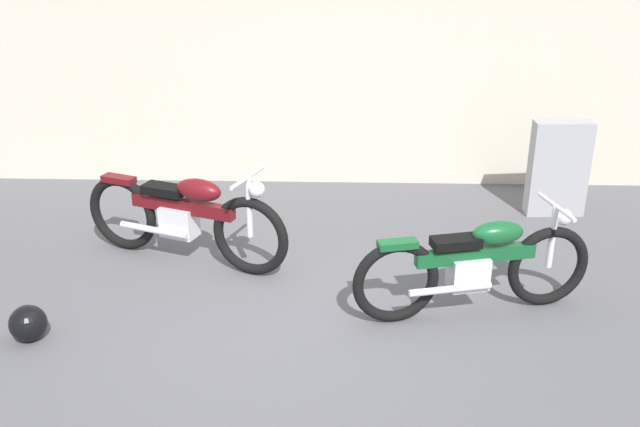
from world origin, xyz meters
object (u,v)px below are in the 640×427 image
Objects in this scene: motorcycle_maroon at (185,216)px; motorcycle_green at (477,265)px; stone_marker at (558,169)px; helmet at (28,323)px.

motorcycle_green is (2.51, -0.85, -0.02)m from motorcycle_maroon.
motorcycle_green is (-1.20, -2.10, -0.08)m from stone_marker.
stone_marker is 5.36m from helmet.
stone_marker is at bearing 46.57° from motorcycle_green.
stone_marker is at bearing 29.36° from helmet.
stone_marker is 0.51× the size of motorcycle_maroon.
stone_marker reaches higher than motorcycle_green.
motorcycle_maroon reaches higher than helmet.
stone_marker is 3.63× the size of helmet.
stone_marker reaches higher than helmet.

